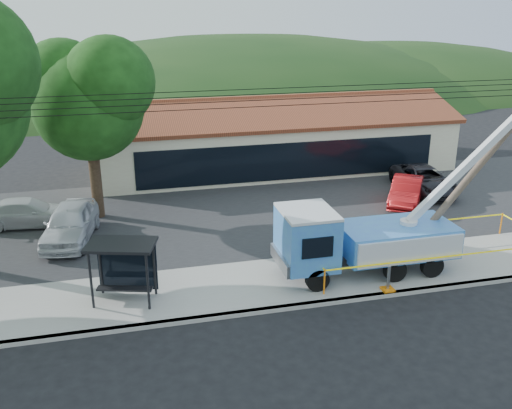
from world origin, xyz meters
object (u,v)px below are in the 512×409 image
Objects in this scene: car_red at (405,205)px; bus_shelter at (123,257)px; car_silver at (72,242)px; leaning_pole at (480,165)px; car_white at (30,227)px; car_dark at (422,193)px; utility_truck at (363,237)px.

bus_shelter is at bearing -121.06° from car_red.
car_silver is 1.15× the size of car_red.
leaning_pole is at bearing -10.80° from car_silver.
car_white is (-18.42, 8.39, -4.19)m from leaning_pole.
leaning_pole is 2.82× the size of bus_shelter.
car_dark is (1.96, 1.64, 0.00)m from car_red.
car_white is at bearing 141.25° from car_silver.
leaning_pole is 8.03m from car_red.
utility_truck is 2.50× the size of car_white.
bus_shelter is 0.63× the size of car_red.
utility_truck reaches higher than car_red.
car_red is (17.04, 0.78, 0.00)m from car_silver.
bus_shelter is at bearing -149.76° from car_dark.
car_dark reaches higher than car_red.
utility_truck reaches higher than leaning_pole.
car_red is 2.55m from car_dark.
car_dark is at bearing 73.68° from car_red.
bus_shelter is 9.73m from car_white.
car_white is at bearing -176.72° from car_dark.
car_red is at bearing -137.00° from car_dark.
utility_truck is 4.26× the size of bus_shelter.
car_dark is (7.63, 8.65, -1.65)m from utility_truck.
utility_truck is 16.06m from car_white.
car_silver is (-16.31, 6.03, -4.19)m from leaning_pole.
utility_truck is at bearing -128.31° from car_dark.
car_dark reaches higher than car_white.
bus_shelter reaches higher than car_dark.
car_red is at bearing -90.40° from car_white.
car_white is (-2.11, 2.36, 0.00)m from car_silver.
car_dark is (19.00, 2.42, 0.00)m from car_silver.
car_silver is at bearing 126.44° from bus_shelter.
car_dark is at bearing 16.74° from car_silver.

